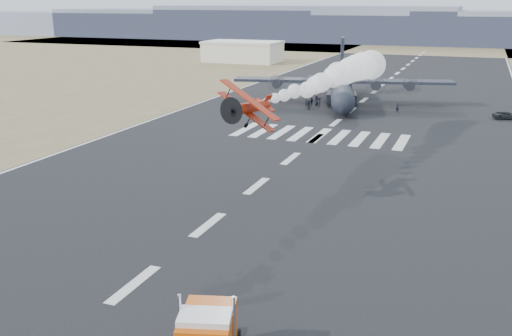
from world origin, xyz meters
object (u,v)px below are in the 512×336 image
Objects in this scene: crew_d at (312,102)px; hangar_left at (243,51)px; crew_c at (319,102)px; crew_a at (397,108)px; crew_h at (348,109)px; crew_b at (309,105)px; crew_g at (307,103)px; crew_f at (330,104)px; support_vehicle at (507,115)px; aerobatic_biplane at (249,107)px; transport_aircraft at (342,87)px; crew_e at (316,100)px.

hangar_left is at bearing -113.92° from crew_d.
crew_c is at bearing -57.65° from hangar_left.
crew_a is 14.56m from crew_c.
crew_h is (-8.02, -4.95, 0.08)m from crew_a.
hangar_left is at bearing 154.12° from crew_b.
crew_g is 9.12m from crew_h.
support_vehicle is at bearing 177.75° from crew_f.
crew_a is 0.99× the size of crew_d.
crew_f is at bearing 77.33° from support_vehicle.
aerobatic_biplane is (53.50, -126.94, 6.34)m from hangar_left.
crew_d is (43.97, -71.38, -2.57)m from hangar_left.
support_vehicle is at bearing -24.34° from transport_aircraft.
crew_b is at bearing -54.09° from crew_h.
aerobatic_biplane is at bearing -46.60° from crew_b.
aerobatic_biplane is 50.78m from crew_h.
aerobatic_biplane is 52.98m from crew_b.
aerobatic_biplane is 58.06m from crew_e.
support_vehicle is 2.83× the size of crew_b.
crew_b is 0.89× the size of crew_f.
support_vehicle is at bearing -10.06° from crew_g.
aerobatic_biplane is 56.21m from crew_c.
crew_e is (-8.92, 56.68, -8.82)m from aerobatic_biplane.
hangar_left is 14.75× the size of crew_b.
transport_aircraft is 9.26m from crew_g.
transport_aircraft is 22.25× the size of crew_e.
hangar_left is 14.69× the size of crew_g.
crew_e reaches higher than support_vehicle.
crew_d is at bearing 131.95° from crew_b.
support_vehicle is 2.54× the size of crew_e.
support_vehicle is at bearing 141.32° from crew_e.
hangar_left reaches higher than crew_d.
crew_b is at bearing -76.73° from crew_g.
support_vehicle is 2.50× the size of crew_c.
aerobatic_biplane reaches higher than crew_h.
crew_h is at bearing 130.49° from crew_f.
crew_d is at bearing 24.89° from crew_e.
transport_aircraft is at bearing 124.54° from crew_a.
crew_g is (-0.32, -2.26, -0.01)m from crew_d.
support_vehicle is at bearing 80.71° from crew_c.
transport_aircraft is at bearing 64.69° from support_vehicle.
crew_c reaches higher than crew_e.
aerobatic_biplane is at bearing 140.89° from support_vehicle.
support_vehicle is 34.06m from crew_b.
crew_e is 4.20m from crew_f.
crew_a is at bearing -40.86° from transport_aircraft.
crew_d is 0.91× the size of crew_e.
crew_a is (-18.25, -0.43, 0.18)m from support_vehicle.
crew_g is at bearing -59.82° from crew_c.
crew_h is (7.57, -1.46, 0.08)m from crew_b.
crew_a is 0.90× the size of crew_e.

